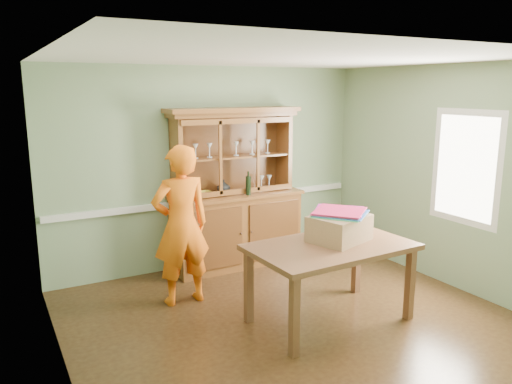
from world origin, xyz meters
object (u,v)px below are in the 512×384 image
china_hutch (235,211)px  cardboard_box (339,228)px  person (181,226)px  dining_table (331,254)px

china_hutch → cardboard_box: size_ratio=3.68×
china_hutch → person: 1.37m
cardboard_box → china_hutch: bearing=97.7°
china_hutch → cardboard_box: 1.96m
dining_table → person: person is taller
dining_table → cardboard_box: 0.29m
china_hutch → dining_table: size_ratio=1.27×
person → dining_table: bearing=135.4°
dining_table → china_hutch: bearing=90.9°
dining_table → cardboard_box: bearing=21.8°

